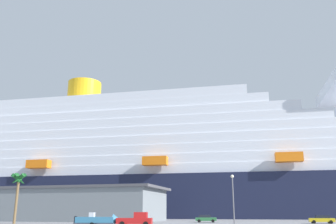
% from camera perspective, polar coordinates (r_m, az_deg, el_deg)
% --- Properties ---
extents(ground_plane, '(600.00, 600.00, 0.00)m').
position_cam_1_polar(ground_plane, '(99.35, -2.98, -16.77)').
color(ground_plane, gray).
extents(cruise_ship, '(282.23, 43.25, 65.22)m').
position_cam_1_polar(cruise_ship, '(136.54, -0.12, -9.17)').
color(cruise_ship, '#191E38').
rests_on(cruise_ship, ground_plane).
extents(terminal_building, '(62.75, 23.28, 8.12)m').
position_cam_1_polar(terminal_building, '(101.18, -18.73, -13.67)').
color(terminal_building, slate).
rests_on(terminal_building, ground_plane).
extents(pickup_truck, '(5.82, 2.87, 2.20)m').
position_cam_1_polar(pickup_truck, '(60.17, -5.09, -16.61)').
color(pickup_truck, red).
rests_on(pickup_truck, ground_plane).
extents(small_boat_on_trailer, '(8.58, 2.84, 2.15)m').
position_cam_1_polar(small_boat_on_trailer, '(61.38, -10.74, -16.47)').
color(small_boat_on_trailer, '#595960').
rests_on(small_boat_on_trailer, ground_plane).
extents(palm_tree, '(3.09, 3.23, 9.74)m').
position_cam_1_polar(palm_tree, '(78.25, -22.61, -10.24)').
color(palm_tree, brown).
rests_on(palm_tree, ground_plane).
extents(street_lamp, '(0.56, 0.56, 8.37)m').
position_cam_1_polar(street_lamp, '(63.24, 10.24, -12.41)').
color(street_lamp, slate).
rests_on(street_lamp, ground_plane).
extents(parked_car_yellow_taxi, '(4.75, 2.26, 1.58)m').
position_cam_1_polar(parked_car_yellow_taxi, '(79.59, 23.17, -15.33)').
color(parked_car_yellow_taxi, yellow).
rests_on(parked_car_yellow_taxi, ground_plane).
extents(parked_car_green_wagon, '(4.62, 2.34, 1.58)m').
position_cam_1_polar(parked_car_green_wagon, '(81.98, 6.01, -16.41)').
color(parked_car_green_wagon, '#2D723F').
rests_on(parked_car_green_wagon, ground_plane).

